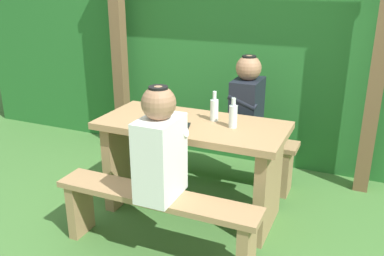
% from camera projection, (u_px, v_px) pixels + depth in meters
% --- Properties ---
extents(ground_plane, '(12.00, 12.00, 0.00)m').
position_uv_depth(ground_plane, '(192.00, 211.00, 3.35)').
color(ground_plane, '#3F6E32').
extents(hedge_backdrop, '(6.40, 1.09, 2.06)m').
position_uv_depth(hedge_backdrop, '(255.00, 50.00, 4.45)').
color(hedge_backdrop, '#256729').
rests_on(hedge_backdrop, ground_plane).
extents(pergola_post_left, '(0.12, 0.12, 1.92)m').
position_uv_depth(pergola_post_left, '(120.00, 60.00, 4.29)').
color(pergola_post_left, brown).
rests_on(pergola_post_left, ground_plane).
extents(pergola_post_right, '(0.12, 0.12, 1.92)m').
position_uv_depth(pergola_post_right, '(376.00, 83.00, 3.37)').
color(pergola_post_right, brown).
rests_on(pergola_post_right, ground_plane).
extents(picnic_table, '(1.40, 0.64, 0.75)m').
position_uv_depth(picnic_table, '(192.00, 152.00, 3.18)').
color(picnic_table, '#9E7A51').
rests_on(picnic_table, ground_plane).
extents(bench_near, '(1.40, 0.24, 0.45)m').
position_uv_depth(bench_near, '(156.00, 211.00, 2.73)').
color(bench_near, '#9E7A51').
rests_on(bench_near, ground_plane).
extents(bench_far, '(1.40, 0.24, 0.45)m').
position_uv_depth(bench_far, '(218.00, 147.00, 3.75)').
color(bench_far, '#9E7A51').
rests_on(bench_far, ground_plane).
extents(person_white_shirt, '(0.25, 0.35, 0.72)m').
position_uv_depth(person_white_shirt, '(160.00, 147.00, 2.56)').
color(person_white_shirt, white).
rests_on(person_white_shirt, bench_near).
extents(person_black_coat, '(0.25, 0.35, 0.72)m').
position_uv_depth(person_black_coat, '(247.00, 101.00, 3.50)').
color(person_black_coat, black).
rests_on(person_black_coat, bench_far).
extents(drinking_glass, '(0.07, 0.07, 0.09)m').
position_uv_depth(drinking_glass, '(156.00, 117.00, 3.07)').
color(drinking_glass, silver).
rests_on(drinking_glass, picnic_table).
extents(bottle_left, '(0.06, 0.06, 0.23)m').
position_uv_depth(bottle_left, '(214.00, 109.00, 3.10)').
color(bottle_left, silver).
rests_on(bottle_left, picnic_table).
extents(bottle_right, '(0.06, 0.06, 0.22)m').
position_uv_depth(bottle_right, '(233.00, 115.00, 2.96)').
color(bottle_right, silver).
rests_on(bottle_right, picnic_table).
extents(cell_phone, '(0.11, 0.15, 0.01)m').
position_uv_depth(cell_phone, '(185.00, 126.00, 3.00)').
color(cell_phone, black).
rests_on(cell_phone, picnic_table).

